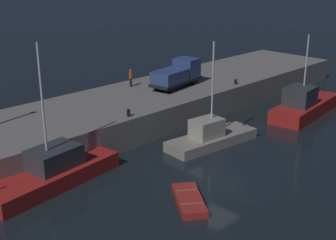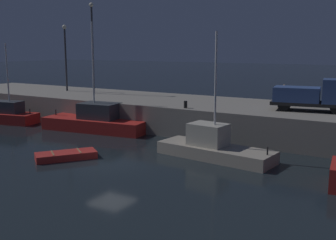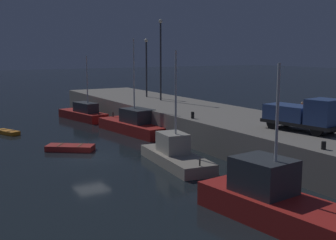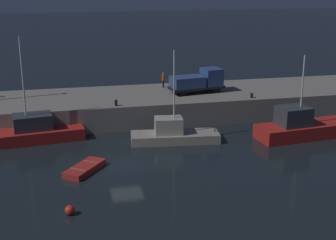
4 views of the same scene
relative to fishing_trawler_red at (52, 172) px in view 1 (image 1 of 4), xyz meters
The scene contains 10 objects.
ground_plane 10.73m from the fishing_trawler_red, 45.03° to the right, with size 320.00×320.00×0.00m, color black.
pier_quay 9.33m from the fishing_trawler_red, 35.86° to the left, with size 62.28×9.36×2.39m.
fishing_trawler_red is the anchor object (origin of this frame).
fishing_boat_blue 24.69m from the fishing_trawler_red, 10.13° to the right, with size 9.61×3.95×7.59m.
fishing_boat_orange 12.79m from the fishing_trawler_red, 13.43° to the right, with size 8.04×3.35×8.18m.
dinghy_red_small 9.23m from the fishing_trawler_red, 62.12° to the right, with size 3.48×3.98×0.49m.
utility_truck 17.95m from the fishing_trawler_red, 16.40° to the left, with size 6.01×2.94×2.47m.
dockworker 16.33m from the fishing_trawler_red, 30.40° to the left, with size 0.39×0.41×1.64m.
bollard_west 21.78m from the fishing_trawler_red, ahead, with size 0.28×0.28×0.47m, color black.
bollard_central 8.27m from the fishing_trawler_red, 10.89° to the left, with size 0.28×0.28×0.57m, color black.
Camera 1 is at (-22.06, -17.49, 14.01)m, focal length 50.67 mm.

